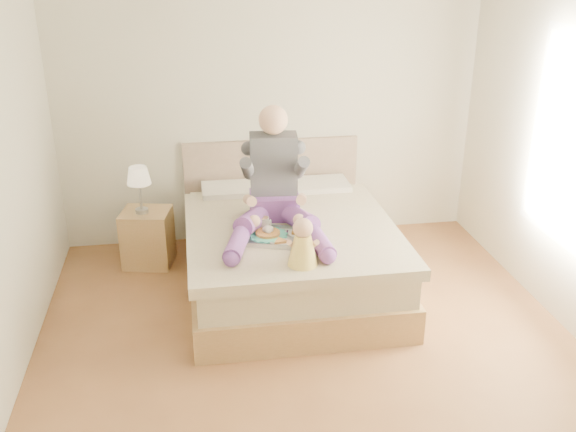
{
  "coord_description": "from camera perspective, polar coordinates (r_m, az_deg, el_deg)",
  "views": [
    {
      "loc": [
        -0.79,
        -3.83,
        2.73
      ],
      "look_at": [
        -0.03,
        0.86,
        0.71
      ],
      "focal_mm": 40.0,
      "sensor_mm": 36.0,
      "label": 1
    }
  ],
  "objects": [
    {
      "name": "adult",
      "position": [
        5.2,
        -1.18,
        2.31
      ],
      "size": [
        0.82,
        1.2,
        0.97
      ],
      "rotation": [
        0.0,
        0.0,
        -0.1
      ],
      "color": "#663686",
      "rests_on": "bed"
    },
    {
      "name": "bed",
      "position": [
        5.53,
        -0.06,
        -2.87
      ],
      "size": [
        1.7,
        2.18,
        1.0
      ],
      "color": "olive",
      "rests_on": "ground"
    },
    {
      "name": "lamp",
      "position": [
        5.76,
        -13.13,
        3.29
      ],
      "size": [
        0.21,
        0.21,
        0.43
      ],
      "color": "#ABAEB2",
      "rests_on": "nightstand"
    },
    {
      "name": "tray",
      "position": [
        5.01,
        -0.68,
        -1.67
      ],
      "size": [
        0.59,
        0.52,
        0.14
      ],
      "rotation": [
        0.0,
        0.0,
        -0.33
      ],
      "color": "#ABAEB2",
      "rests_on": "bed"
    },
    {
      "name": "room",
      "position": [
        4.12,
        3.43,
        5.72
      ],
      "size": [
        4.02,
        4.22,
        2.71
      ],
      "color": "brown",
      "rests_on": "ground"
    },
    {
      "name": "baby",
      "position": [
        4.56,
        1.32,
        -2.66
      ],
      "size": [
        0.24,
        0.32,
        0.36
      ],
      "rotation": [
        0.0,
        0.0,
        -0.15
      ],
      "color": "#FFD850",
      "rests_on": "bed"
    },
    {
      "name": "nightstand",
      "position": [
        6.0,
        -12.36,
        -1.88
      ],
      "size": [
        0.49,
        0.46,
        0.52
      ],
      "rotation": [
        0.0,
        0.0,
        -0.2
      ],
      "color": "olive",
      "rests_on": "ground"
    }
  ]
}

